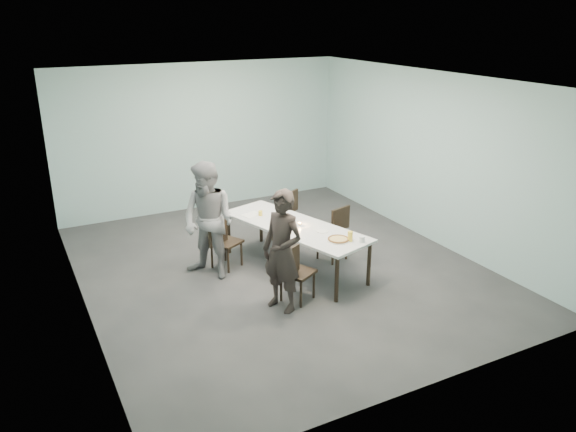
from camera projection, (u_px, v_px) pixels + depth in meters
name	position (u px, v px, depth m)	size (l,w,h in m)	color
ground	(279.00, 268.00, 9.14)	(7.00, 7.00, 0.00)	#333335
room_shell	(279.00, 146.00, 8.45)	(6.02, 7.02, 3.01)	#98BDBF
table	(294.00, 228.00, 8.90)	(1.62, 2.75, 0.75)	white
chair_near_left	(294.00, 270.00, 7.91)	(0.65, 0.57, 0.87)	black
chair_far_left	(223.00, 240.00, 8.96)	(0.64, 0.57, 0.87)	black
chair_near_right	(336.00, 230.00, 9.36)	(0.65, 0.52, 0.87)	black
chair_far_right	(288.00, 212.00, 10.17)	(0.64, 0.57, 0.87)	black
diner_near	(282.00, 251.00, 7.62)	(0.63, 0.41, 1.73)	black
diner_far	(209.00, 221.00, 8.57)	(0.89, 0.69, 1.83)	gray
pizza	(338.00, 239.00, 8.27)	(0.34, 0.34, 0.04)	white
side_plate	(322.00, 231.00, 8.62)	(0.18, 0.18, 0.01)	white
beer_glass	(350.00, 236.00, 8.23)	(0.08, 0.08, 0.15)	yellow
water_tumbler	(362.00, 239.00, 8.20)	(0.08, 0.08, 0.09)	silver
tealight	(300.00, 224.00, 8.85)	(0.06, 0.06, 0.05)	silver
amber_tumbler	(260.00, 213.00, 9.29)	(0.07, 0.07, 0.08)	yellow
menu	(251.00, 215.00, 9.32)	(0.30, 0.22, 0.01)	silver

